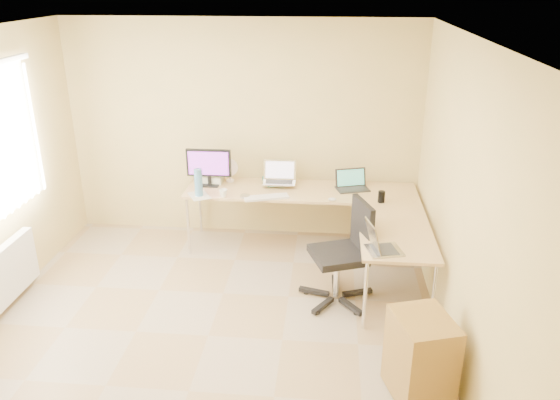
# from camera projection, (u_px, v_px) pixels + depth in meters

# --- Properties ---
(floor) EXTENTS (4.50, 4.50, 0.00)m
(floor) POSITION_uv_depth(u_px,v_px,m) (208.00, 336.00, 4.97)
(floor) COLOR gray
(floor) RESTS_ON ground
(ceiling) EXTENTS (4.50, 4.50, 0.00)m
(ceiling) POSITION_uv_depth(u_px,v_px,m) (191.00, 38.00, 3.99)
(ceiling) COLOR white
(ceiling) RESTS_ON ground
(wall_back) EXTENTS (4.50, 0.00, 4.50)m
(wall_back) POSITION_uv_depth(u_px,v_px,m) (243.00, 131.00, 6.56)
(wall_back) COLOR #D6BA73
(wall_back) RESTS_ON ground
(wall_front) EXTENTS (4.50, 0.00, 4.50)m
(wall_front) POSITION_uv_depth(u_px,v_px,m) (84.00, 399.00, 2.41)
(wall_front) COLOR #D6BA73
(wall_front) RESTS_ON ground
(wall_right) EXTENTS (0.00, 4.50, 4.50)m
(wall_right) POSITION_uv_depth(u_px,v_px,m) (464.00, 212.00, 4.30)
(wall_right) COLOR #D6BA73
(wall_right) RESTS_ON ground
(desk_main) EXTENTS (2.65, 0.70, 0.73)m
(desk_main) POSITION_uv_depth(u_px,v_px,m) (301.00, 219.00, 6.48)
(desk_main) COLOR tan
(desk_main) RESTS_ON ground
(desk_return) EXTENTS (0.70, 1.30, 0.73)m
(desk_return) POSITION_uv_depth(u_px,v_px,m) (393.00, 263.00, 5.47)
(desk_return) COLOR tan
(desk_return) RESTS_ON ground
(monitor) EXTENTS (0.52, 0.17, 0.45)m
(monitor) POSITION_uv_depth(u_px,v_px,m) (209.00, 167.00, 6.39)
(monitor) COLOR black
(monitor) RESTS_ON desk_main
(book_stack) EXTENTS (0.28, 0.32, 0.04)m
(book_stack) POSITION_uv_depth(u_px,v_px,m) (273.00, 181.00, 6.55)
(book_stack) COLOR #297C6D
(book_stack) RESTS_ON desk_main
(laptop_center) EXTENTS (0.38, 0.29, 0.24)m
(laptop_center) POSITION_uv_depth(u_px,v_px,m) (279.00, 173.00, 6.38)
(laptop_center) COLOR silver
(laptop_center) RESTS_ON desk_main
(laptop_black) EXTENTS (0.43, 0.36, 0.23)m
(laptop_black) POSITION_uv_depth(u_px,v_px,m) (353.00, 180.00, 6.30)
(laptop_black) COLOR black
(laptop_black) RESTS_ON desk_main
(keyboard) EXTENTS (0.51, 0.29, 0.02)m
(keyboard) POSITION_uv_depth(u_px,v_px,m) (266.00, 197.00, 6.09)
(keyboard) COLOR silver
(keyboard) RESTS_ON desk_main
(mouse) EXTENTS (0.09, 0.06, 0.03)m
(mouse) POSITION_uv_depth(u_px,v_px,m) (332.00, 199.00, 6.03)
(mouse) COLOR silver
(mouse) RESTS_ON desk_main
(mug) EXTENTS (0.11, 0.11, 0.09)m
(mug) POSITION_uv_depth(u_px,v_px,m) (223.00, 193.00, 6.12)
(mug) COLOR white
(mug) RESTS_ON desk_main
(cd_stack) EXTENTS (0.14, 0.14, 0.03)m
(cd_stack) POSITION_uv_depth(u_px,v_px,m) (245.00, 196.00, 6.11)
(cd_stack) COLOR silver
(cd_stack) RESTS_ON desk_main
(water_bottle) EXTENTS (0.12, 0.12, 0.32)m
(water_bottle) POSITION_uv_depth(u_px,v_px,m) (198.00, 183.00, 6.10)
(water_bottle) COLOR teal
(water_bottle) RESTS_ON desk_main
(papers) EXTENTS (0.32, 0.35, 0.01)m
(papers) POSITION_uv_depth(u_px,v_px,m) (199.00, 196.00, 6.16)
(papers) COLOR beige
(papers) RESTS_ON desk_main
(white_box) EXTENTS (0.25, 0.19, 0.09)m
(white_box) POSITION_uv_depth(u_px,v_px,m) (212.00, 179.00, 6.54)
(white_box) COLOR beige
(white_box) RESTS_ON desk_main
(desk_fan) EXTENTS (0.26, 0.26, 0.26)m
(desk_fan) POSITION_uv_depth(u_px,v_px,m) (230.00, 171.00, 6.55)
(desk_fan) COLOR white
(desk_fan) RESTS_ON desk_main
(black_cup) EXTENTS (0.09, 0.09, 0.13)m
(black_cup) POSITION_uv_depth(u_px,v_px,m) (381.00, 197.00, 5.97)
(black_cup) COLOR black
(black_cup) RESTS_ON desk_main
(laptop_return) EXTENTS (0.41, 0.36, 0.23)m
(laptop_return) POSITION_uv_depth(u_px,v_px,m) (385.00, 239.00, 4.88)
(laptop_return) COLOR #A9A9A9
(laptop_return) RESTS_ON desk_return
(office_chair) EXTENTS (0.81, 0.81, 1.05)m
(office_chair) POSITION_uv_depth(u_px,v_px,m) (338.00, 255.00, 5.34)
(office_chair) COLOR black
(office_chair) RESTS_ON ground
(cabinet) EXTENTS (0.52, 0.59, 0.68)m
(cabinet) POSITION_uv_depth(u_px,v_px,m) (420.00, 357.00, 4.13)
(cabinet) COLOR #955324
(cabinet) RESTS_ON ground
(radiator) EXTENTS (0.09, 0.80, 0.55)m
(radiator) POSITION_uv_depth(u_px,v_px,m) (11.00, 270.00, 5.38)
(radiator) COLOR white
(radiator) RESTS_ON ground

